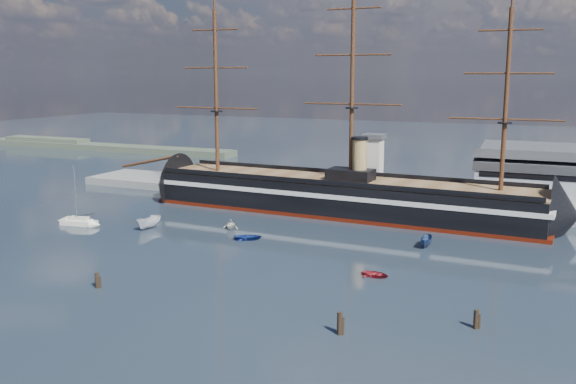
% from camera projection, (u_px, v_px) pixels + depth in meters
% --- Properties ---
extents(ground, '(600.00, 600.00, 0.00)m').
position_uv_depth(ground, '(310.00, 233.00, 126.90)').
color(ground, '#1D2430').
rests_on(ground, ground).
extents(quay, '(180.00, 18.00, 2.00)m').
position_uv_depth(quay, '(404.00, 204.00, 155.31)').
color(quay, slate).
rests_on(quay, ground).
extents(quay_tower, '(5.00, 5.00, 15.00)m').
position_uv_depth(quay_tower, '(373.00, 164.00, 153.60)').
color(quay_tower, silver).
rests_on(quay_tower, ground).
extents(shoreline, '(120.00, 10.00, 4.00)m').
position_uv_depth(shoreline, '(85.00, 146.00, 267.34)').
color(shoreline, '#3F4C38').
rests_on(shoreline, ground).
extents(warship, '(113.22, 20.16, 53.94)m').
position_uv_depth(warship, '(334.00, 195.00, 144.99)').
color(warship, black).
rests_on(warship, ground).
extents(sailboat, '(8.11, 3.31, 12.60)m').
position_uv_depth(sailboat, '(79.00, 221.00, 133.63)').
color(sailboat, white).
rests_on(sailboat, ground).
extents(motorboat_a, '(7.84, 3.52, 3.04)m').
position_uv_depth(motorboat_a, '(149.00, 229.00, 130.67)').
color(motorboat_a, white).
rests_on(motorboat_a, ground).
extents(motorboat_b, '(2.67, 3.48, 1.52)m').
position_uv_depth(motorboat_b, '(248.00, 240.00, 122.14)').
color(motorboat_b, navy).
rests_on(motorboat_b, ground).
extents(motorboat_c, '(6.17, 2.49, 2.43)m').
position_uv_depth(motorboat_c, '(426.00, 247.00, 117.11)').
color(motorboat_c, navy).
rests_on(motorboat_c, ground).
extents(motorboat_d, '(6.56, 4.26, 2.22)m').
position_uv_depth(motorboat_d, '(231.00, 229.00, 130.46)').
color(motorboat_d, silver).
rests_on(motorboat_d, ground).
extents(motorboat_e, '(1.38, 2.81, 1.26)m').
position_uv_depth(motorboat_e, '(375.00, 277.00, 99.82)').
color(motorboat_e, maroon).
rests_on(motorboat_e, ground).
extents(piling_near_left, '(0.64, 0.64, 3.04)m').
position_uv_depth(piling_near_left, '(98.00, 288.00, 94.71)').
color(piling_near_left, black).
rests_on(piling_near_left, ground).
extents(piling_near_right, '(0.64, 0.64, 3.53)m').
position_uv_depth(piling_near_right, '(339.00, 335.00, 77.83)').
color(piling_near_right, black).
rests_on(piling_near_right, ground).
extents(piling_far_right, '(0.64, 0.64, 3.15)m').
position_uv_depth(piling_far_right, '(475.00, 329.00, 79.66)').
color(piling_far_right, black).
rests_on(piling_far_right, ground).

